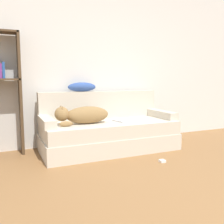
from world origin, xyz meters
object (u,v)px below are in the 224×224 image
object	(u,v)px
bookshelf	(3,86)
throw_pillow	(82,87)
dog	(83,115)
power_adapter	(162,161)
couch	(109,136)
laptop	(126,120)

from	to	relation	value
bookshelf	throw_pillow	bearing A→B (deg)	0.54
dog	throw_pillow	xyz separation A→B (m)	(0.13, 0.43, 0.37)
dog	power_adapter	world-z (taller)	dog
dog	couch	bearing A→B (deg)	6.54
couch	dog	bearing A→B (deg)	-173.46
throw_pillow	bookshelf	bearing A→B (deg)	-179.46
couch	throw_pillow	bearing A→B (deg)	127.02
couch	power_adapter	xyz separation A→B (m)	(0.39, -0.79, -0.20)
couch	laptop	xyz separation A→B (m)	(0.25, -0.05, 0.23)
dog	throw_pillow	size ratio (longest dim) A/B	1.72
bookshelf	power_adapter	size ratio (longest dim) A/B	24.35
dog	laptop	distance (m)	0.69
couch	throw_pillow	distance (m)	0.86
dog	power_adapter	bearing A→B (deg)	-42.50
dog	laptop	xyz separation A→B (m)	(0.68, -0.00, -0.12)
bookshelf	power_adapter	world-z (taller)	bookshelf
laptop	power_adapter	world-z (taller)	laptop
laptop	power_adapter	size ratio (longest dim) A/B	5.89
laptop	bookshelf	distance (m)	1.78
dog	laptop	world-z (taller)	dog
throw_pillow	power_adapter	bearing A→B (deg)	-60.02
laptop	throw_pillow	world-z (taller)	throw_pillow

